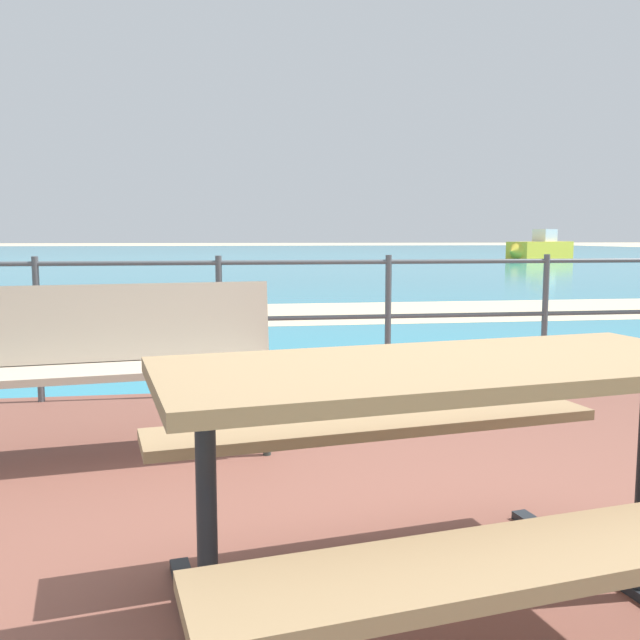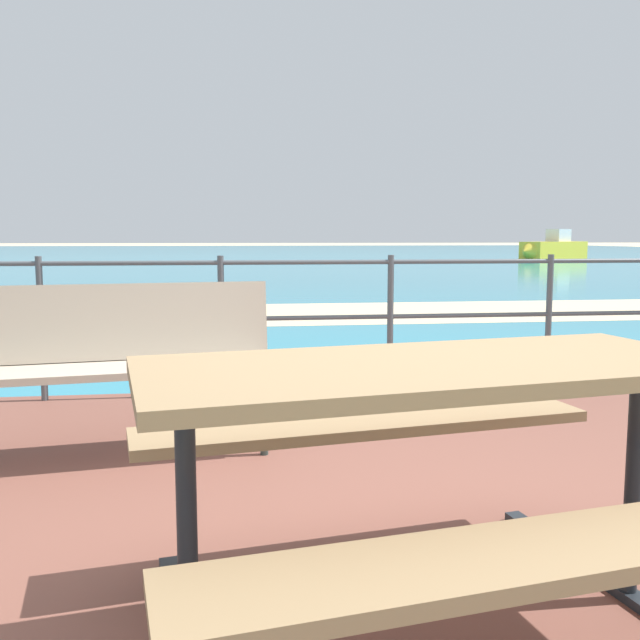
# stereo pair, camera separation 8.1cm
# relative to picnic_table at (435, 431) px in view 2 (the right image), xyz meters

# --- Properties ---
(ground_plane) EXTENTS (240.00, 240.00, 0.00)m
(ground_plane) POSITION_rel_picnic_table_xyz_m (0.01, 0.56, -0.64)
(ground_plane) COLOR beige
(patio_paving) EXTENTS (6.40, 5.20, 0.06)m
(patio_paving) POSITION_rel_picnic_table_xyz_m (0.01, 0.56, -0.61)
(patio_paving) COLOR brown
(patio_paving) RESTS_ON ground
(sea_water) EXTENTS (90.00, 90.00, 0.01)m
(sea_water) POSITION_rel_picnic_table_xyz_m (0.01, 40.56, -0.63)
(sea_water) COLOR teal
(sea_water) RESTS_ON ground
(beach_strip) EXTENTS (54.01, 3.12, 0.01)m
(beach_strip) POSITION_rel_picnic_table_xyz_m (0.01, 8.54, -0.63)
(beach_strip) COLOR beige
(beach_strip) RESTS_ON ground
(picnic_table) EXTENTS (1.74, 1.50, 0.77)m
(picnic_table) POSITION_rel_picnic_table_xyz_m (0.00, 0.00, 0.00)
(picnic_table) COLOR #8C704C
(picnic_table) RESTS_ON patio_paving
(park_bench) EXTENTS (1.64, 0.64, 0.85)m
(park_bench) POSITION_rel_picnic_table_xyz_m (-1.11, 1.79, -0.06)
(park_bench) COLOR tan
(park_bench) RESTS_ON patio_paving
(railing_fence) EXTENTS (5.94, 0.04, 0.96)m
(railing_fence) POSITION_rel_picnic_table_xyz_m (0.01, 3.03, 0.03)
(railing_fence) COLOR #4C5156
(railing_fence) RESTS_ON patio_paving
(boat_near) EXTENTS (4.80, 3.81, 1.50)m
(boat_near) POSITION_rel_picnic_table_xyz_m (15.48, 31.09, -0.11)
(boat_near) COLOR yellow
(boat_near) RESTS_ON sea_water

